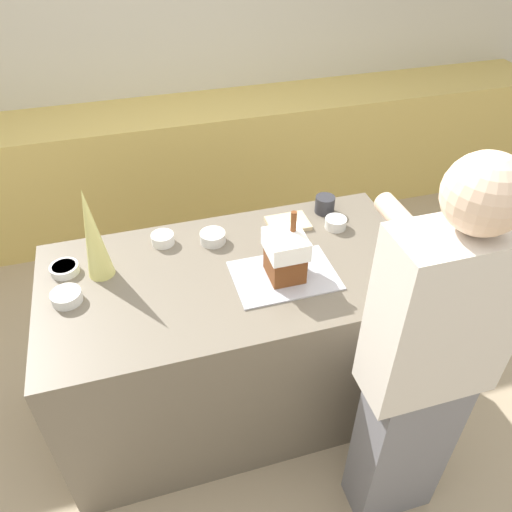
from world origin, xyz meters
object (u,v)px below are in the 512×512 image
(baking_tray, at_px, (284,275))
(candy_bowl_far_right, at_px, (336,223))
(candy_bowl_behind_tray, at_px, (64,269))
(cookbook, at_px, (288,223))
(candy_bowl_near_tray_left, at_px, (66,296))
(mug, at_px, (325,204))
(decorative_tree, at_px, (92,234))
(candy_bowl_beside_tree, at_px, (163,238))
(person, at_px, (425,370))
(gingerbread_house, at_px, (285,255))
(candy_bowl_center_rear, at_px, (213,237))

(baking_tray, distance_m, candy_bowl_far_right, 0.44)
(candy_bowl_behind_tray, bearing_deg, cookbook, 3.54)
(cookbook, bearing_deg, candy_bowl_behind_tray, -176.46)
(candy_bowl_near_tray_left, height_order, mug, mug)
(candy_bowl_behind_tray, distance_m, candy_bowl_far_right, 1.24)
(mug, bearing_deg, decorative_tree, -170.92)
(mug, bearing_deg, candy_bowl_beside_tree, -177.55)
(candy_bowl_near_tray_left, height_order, person, person)
(baking_tray, bearing_deg, candy_bowl_near_tray_left, 173.52)
(gingerbread_house, xyz_separation_m, cookbook, (0.14, 0.35, -0.11))
(baking_tray, relative_size, gingerbread_house, 1.48)
(baking_tray, bearing_deg, mug, 49.41)
(candy_bowl_behind_tray, height_order, cookbook, candy_bowl_behind_tray)
(candy_bowl_center_rear, relative_size, mug, 1.21)
(candy_bowl_behind_tray, bearing_deg, mug, 5.57)
(candy_bowl_behind_tray, bearing_deg, candy_bowl_center_rear, 2.89)
(mug, bearing_deg, candy_bowl_center_rear, -171.49)
(decorative_tree, distance_m, cookbook, 0.91)
(candy_bowl_beside_tree, xyz_separation_m, mug, (0.81, 0.03, 0.02))
(gingerbread_house, relative_size, mug, 3.02)
(candy_bowl_center_rear, distance_m, person, 1.08)
(candy_bowl_behind_tray, height_order, mug, mug)
(baking_tray, xyz_separation_m, candy_bowl_near_tray_left, (-0.88, 0.10, 0.02))
(candy_bowl_beside_tree, bearing_deg, baking_tray, -39.18)
(decorative_tree, xyz_separation_m, mug, (1.09, 0.17, -0.17))
(decorative_tree, height_order, candy_bowl_beside_tree, decorative_tree)
(candy_bowl_behind_tray, xyz_separation_m, candy_bowl_near_tray_left, (0.01, -0.19, 0.01))
(cookbook, height_order, mug, mug)
(candy_bowl_far_right, distance_m, person, 0.88)
(candy_bowl_far_right, bearing_deg, gingerbread_house, -142.47)
(gingerbread_house, distance_m, candy_bowl_center_rear, 0.41)
(cookbook, bearing_deg, candy_bowl_center_rear, -175.34)
(person, bearing_deg, candy_bowl_behind_tray, 143.31)
(cookbook, bearing_deg, candy_bowl_beside_tree, 177.83)
(candy_bowl_behind_tray, relative_size, candy_bowl_beside_tree, 1.16)
(cookbook, bearing_deg, baking_tray, -111.51)
(baking_tray, relative_size, decorative_tree, 1.04)
(mug, relative_size, person, 0.06)
(candy_bowl_far_right, xyz_separation_m, cookbook, (-0.21, 0.08, -0.02))
(decorative_tree, relative_size, candy_bowl_behind_tray, 3.47)
(candy_bowl_behind_tray, distance_m, mug, 1.25)
(candy_bowl_behind_tray, height_order, person, person)
(decorative_tree, relative_size, candy_bowl_far_right, 4.08)
(baking_tray, bearing_deg, person, -63.00)
(candy_bowl_behind_tray, xyz_separation_m, candy_bowl_beside_tree, (0.43, 0.09, 0.01))
(baking_tray, bearing_deg, gingerbread_house, 35.26)
(candy_bowl_center_rear, xyz_separation_m, person, (0.55, -0.93, -0.03))
(candy_bowl_center_rear, height_order, candy_bowl_behind_tray, candy_bowl_center_rear)
(candy_bowl_behind_tray, xyz_separation_m, mug, (1.24, 0.12, 0.02))
(baking_tray, bearing_deg, candy_bowl_far_right, 37.53)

